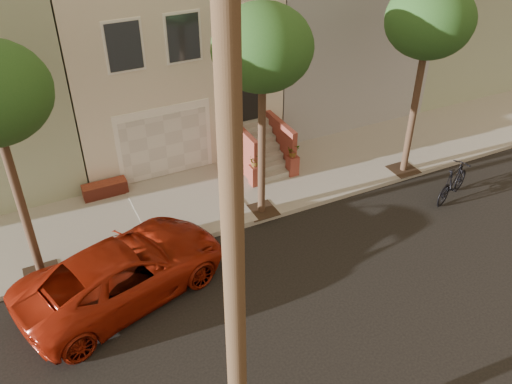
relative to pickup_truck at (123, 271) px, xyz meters
name	(u,v)px	position (x,y,z in m)	size (l,w,h in m)	color
ground	(295,308)	(3.63, -2.38, -0.74)	(90.00, 90.00, 0.00)	black
sidewalk	(213,197)	(3.63, 2.97, -0.67)	(40.00, 3.70, 0.15)	gray
house_row	(148,36)	(3.63, 8.81, 2.90)	(33.10, 11.70, 7.00)	beige
tree_mid	(262,49)	(4.63, 1.52, 4.51)	(2.70, 2.57, 6.30)	#2D2116
tree_right	(430,21)	(10.13, 1.52, 4.51)	(2.70, 2.57, 6.30)	#2D2116
pickup_truck	(123,271)	(0.00, 0.00, 0.00)	(2.47, 5.36, 1.49)	maroon
motorcycle	(453,182)	(10.53, -0.34, -0.14)	(0.57, 2.00, 1.20)	black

